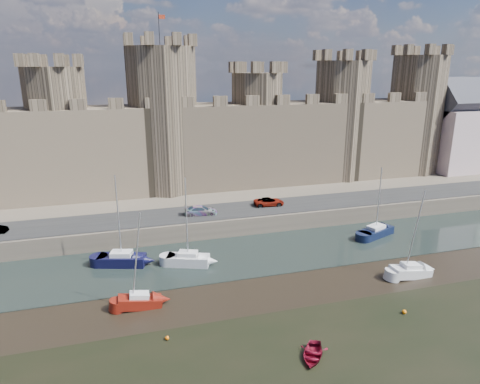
# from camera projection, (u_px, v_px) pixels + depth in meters

# --- Properties ---
(water_channel) EXTENTS (160.00, 12.00, 0.08)m
(water_channel) POSITION_uv_depth(u_px,v_px,m) (175.00, 264.00, 50.81)
(water_channel) COLOR black
(water_channel) RESTS_ON ground
(quay) EXTENTS (160.00, 60.00, 2.50)m
(quay) POSITION_uv_depth(u_px,v_px,m) (150.00, 179.00, 83.65)
(quay) COLOR #4C443A
(quay) RESTS_ON ground
(road) EXTENTS (160.00, 7.00, 0.10)m
(road) POSITION_uv_depth(u_px,v_px,m) (164.00, 216.00, 59.31)
(road) COLOR black
(road) RESTS_ON quay
(castle) EXTENTS (108.50, 11.00, 29.00)m
(castle) POSITION_uv_depth(u_px,v_px,m) (148.00, 136.00, 69.46)
(castle) COLOR #42382B
(castle) RESTS_ON quay
(car_2) EXTENTS (4.74, 2.39, 1.32)m
(car_2) POSITION_uv_depth(u_px,v_px,m) (201.00, 210.00, 59.87)
(car_2) COLOR gray
(car_2) RESTS_ON quay
(car_3) EXTENTS (4.68, 2.47, 1.26)m
(car_3) POSITION_uv_depth(u_px,v_px,m) (269.00, 202.00, 63.77)
(car_3) COLOR gray
(car_3) RESTS_ON quay
(sailboat_1) EXTENTS (5.82, 3.58, 10.92)m
(sailboat_1) POSITION_uv_depth(u_px,v_px,m) (122.00, 259.00, 50.17)
(sailboat_1) COLOR black
(sailboat_1) RESTS_ON ground
(sailboat_2) EXTENTS (5.28, 3.53, 10.62)m
(sailboat_2) POSITION_uv_depth(u_px,v_px,m) (188.00, 259.00, 50.22)
(sailboat_2) COLOR silver
(sailboat_2) RESTS_ON ground
(sailboat_3) EXTENTS (5.90, 4.01, 9.65)m
(sailboat_3) POSITION_uv_depth(u_px,v_px,m) (376.00, 231.00, 58.88)
(sailboat_3) COLOR black
(sailboat_3) RESTS_ON ground
(sailboat_4) EXTENTS (4.19, 1.67, 9.75)m
(sailboat_4) POSITION_uv_depth(u_px,v_px,m) (140.00, 300.00, 41.54)
(sailboat_4) COLOR maroon
(sailboat_4) RESTS_ON ground
(sailboat_5) EXTENTS (4.69, 1.90, 10.04)m
(sailboat_5) POSITION_uv_depth(u_px,v_px,m) (410.00, 271.00, 47.58)
(sailboat_5) COLOR silver
(sailboat_5) RESTS_ON ground
(dinghy_4) EXTENTS (3.62, 3.90, 0.66)m
(dinghy_4) POSITION_uv_depth(u_px,v_px,m) (312.00, 355.00, 34.28)
(dinghy_4) COLOR maroon
(dinghy_4) RESTS_ON ground
(buoy_1) EXTENTS (0.38, 0.38, 0.38)m
(buoy_1) POSITION_uv_depth(u_px,v_px,m) (167.00, 338.00, 36.69)
(buoy_1) COLOR #D25C09
(buoy_1) RESTS_ON ground
(buoy_3) EXTENTS (0.42, 0.42, 0.42)m
(buoy_3) POSITION_uv_depth(u_px,v_px,m) (404.00, 312.00, 40.55)
(buoy_3) COLOR orange
(buoy_3) RESTS_ON ground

